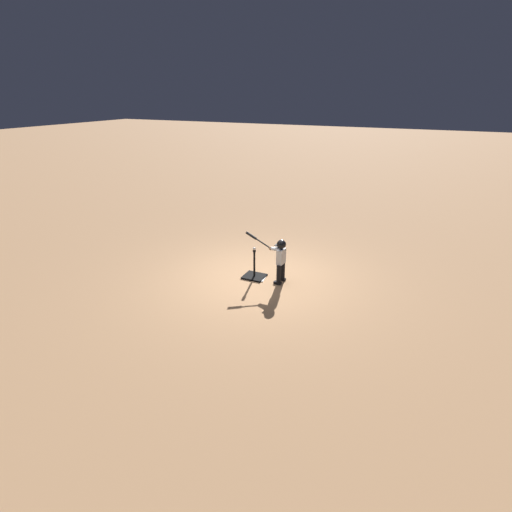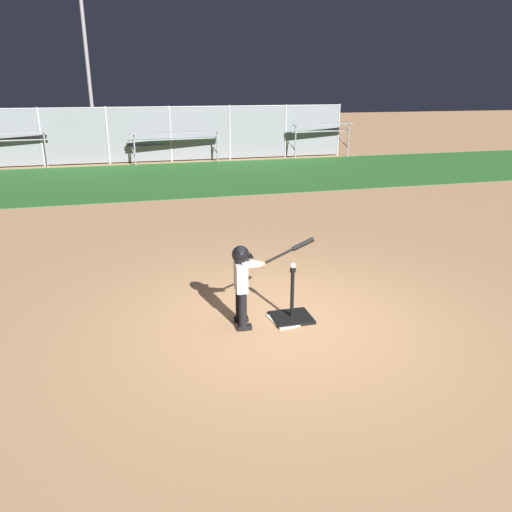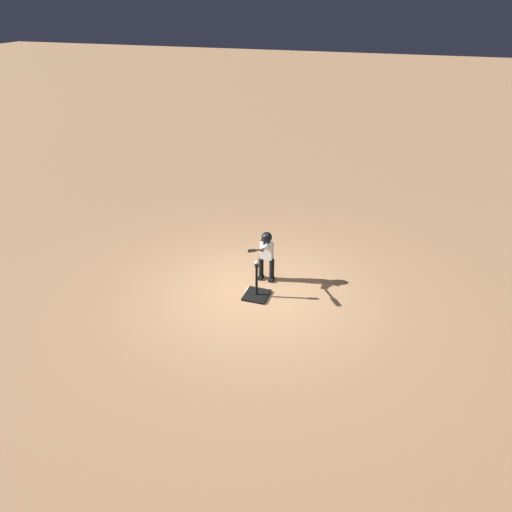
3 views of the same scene
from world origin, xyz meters
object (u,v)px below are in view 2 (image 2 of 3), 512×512
object	(u,v)px
batter_child	(244,276)
bleachers_left_center	(310,138)
batting_tee	(292,313)
bleachers_far_left	(171,145)
bleachers_center	(8,148)
baseball	(293,266)

from	to	relation	value
batter_child	bleachers_left_center	world-z (taller)	bleachers_left_center
batting_tee	bleachers_far_left	size ratio (longest dim) A/B	0.19
batter_child	batting_tee	bearing A→B (deg)	1.33
bleachers_center	batter_child	bearing A→B (deg)	-70.14
baseball	bleachers_far_left	distance (m)	14.84
bleachers_center	bleachers_left_center	world-z (taller)	bleachers_left_center
bleachers_left_center	baseball	bearing A→B (deg)	-111.42
baseball	bleachers_left_center	size ratio (longest dim) A/B	0.02
bleachers_far_left	bleachers_left_center	bearing A→B (deg)	2.60
baseball	bleachers_left_center	distance (m)	16.23
batting_tee	baseball	distance (m)	0.67
bleachers_center	bleachers_far_left	bearing A→B (deg)	-3.66
batter_child	bleachers_left_center	bearing A→B (deg)	66.52
batter_child	bleachers_center	bearing A→B (deg)	109.86
batter_child	bleachers_far_left	xyz separation A→B (m)	(0.58, 14.85, -0.09)
batting_tee	bleachers_left_center	world-z (taller)	bleachers_left_center
baseball	bleachers_far_left	xyz separation A→B (m)	(-0.06, 14.84, -0.16)
bleachers_left_center	batter_child	bearing A→B (deg)	-113.48
batting_tee	batter_child	distance (m)	0.88
baseball	bleachers_far_left	world-z (taller)	bleachers_far_left
bleachers_far_left	batting_tee	bearing A→B (deg)	-89.76
batting_tee	batter_child	bearing A→B (deg)	-178.67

